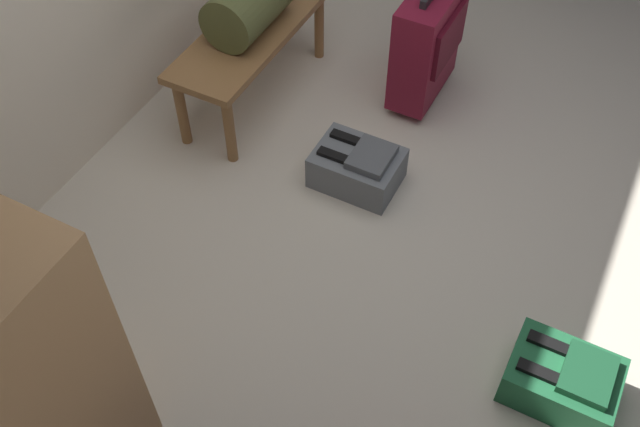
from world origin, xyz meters
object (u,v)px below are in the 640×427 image
suitcase_upright_burgundy (427,44)px  backpack_green (563,380)px  duffel_bag_olive (249,4)px  backpack_grey (358,167)px  side_cabinet (8,394)px  bench (252,39)px

suitcase_upright_burgundy → backpack_green: suitcase_upright_burgundy is taller
duffel_bag_olive → backpack_grey: duffel_bag_olive is taller
duffel_bag_olive → side_cabinet: size_ratio=0.40×
suitcase_upright_burgundy → backpack_green: (-1.30, -1.07, -0.23)m
bench → backpack_grey: bench is taller
duffel_bag_olive → suitcase_upright_burgundy: duffel_bag_olive is taller
suitcase_upright_burgundy → backpack_grey: size_ratio=1.65×
side_cabinet → backpack_green: bearing=-53.5°
backpack_green → backpack_grey: 1.26m
duffel_bag_olive → backpack_grey: 0.89m
backpack_green → backpack_grey: size_ratio=1.00×
bench → suitcase_upright_burgundy: (0.39, -0.74, -0.03)m
suitcase_upright_burgundy → backpack_grey: suitcase_upright_burgundy is taller
bench → side_cabinet: side_cabinet is taller
bench → backpack_green: (-0.91, -1.81, -0.25)m
backpack_green → backpack_grey: same height
backpack_green → side_cabinet: size_ratio=0.35×
backpack_green → side_cabinet: (-1.05, 1.42, 0.46)m
side_cabinet → duffel_bag_olive: bearing=11.2°
bench → duffel_bag_olive: size_ratio=2.27×
duffel_bag_olive → suitcase_upright_burgundy: bearing=-62.6°
side_cabinet → backpack_grey: bearing=-11.0°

